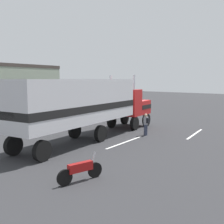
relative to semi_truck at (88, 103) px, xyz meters
The scene contains 7 objects.
ground_plane 6.95m from the semi_truck, ahead, with size 120.00×120.00×0.00m, color #2D2D30.
lane_stripe_near 3.67m from the semi_truck, 67.25° to the right, with size 4.40×0.16×0.01m, color silver.
lane_stripe_mid 8.56m from the semi_truck, 34.99° to the right, with size 4.40×0.16×0.01m, color silver.
semi_truck is the anchor object (origin of this frame).
person_bystander 4.67m from the semi_truck, 30.14° to the right, with size 0.34×0.45×1.63m.
parked_bus 16.32m from the semi_truck, 64.36° to the left, with size 11.28×4.59×3.40m.
motorcycle 8.16m from the semi_truck, 135.72° to the right, with size 2.10×0.44×1.12m.
Camera 1 is at (-19.28, -14.69, 4.14)m, focal length 44.18 mm.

